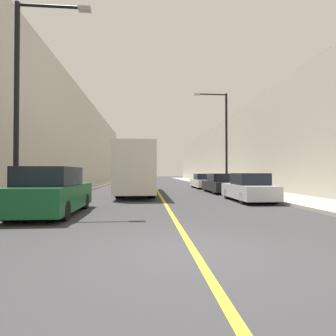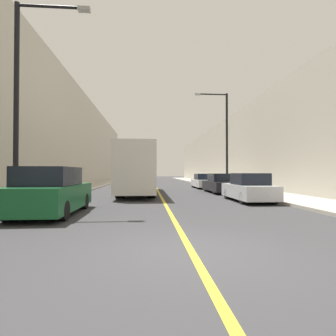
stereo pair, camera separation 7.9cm
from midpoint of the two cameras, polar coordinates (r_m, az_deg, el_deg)
name	(u,v)px [view 1 (the left image)]	position (r m, az deg, el deg)	size (l,w,h in m)	color
ground_plane	(194,252)	(5.62, 5.27, -17.68)	(200.00, 200.00, 0.00)	#38383A
sidewalk_left	(97,184)	(35.93, -15.21, -3.37)	(3.22, 72.00, 0.16)	#B2AA9E
sidewalk_right	(208,184)	(36.31, 8.62, -3.37)	(3.22, 72.00, 0.16)	#B2AA9E
building_row_left	(69,139)	(36.98, -20.71, 5.87)	(4.00, 72.00, 11.94)	#B7B2A3
building_row_right	(233,153)	(37.38, 14.01, 3.16)	(4.00, 72.00, 8.55)	#B7B2A3
road_center_line	(154,184)	(35.35, -3.23, -3.56)	(0.16, 72.00, 0.01)	gold
bus	(138,169)	(20.08, -6.75, -0.26)	(2.48, 11.37, 3.46)	silver
parked_suv_left	(52,192)	(11.01, -24.21, -4.89)	(2.04, 4.64, 1.82)	#145128
car_right_near	(249,189)	(15.29, 17.01, -4.34)	(1.82, 4.22, 1.57)	silver
car_right_mid	(219,184)	(21.10, 11.01, -3.45)	(1.77, 4.78, 1.53)	black
car_right_far	(203,182)	(26.85, 7.54, -2.96)	(1.85, 4.64, 1.48)	silver
street_lamp_left	(23,90)	(12.37, -29.12, 14.55)	(2.99, 0.24, 8.30)	black
street_lamp_right	(224,134)	(23.97, 11.92, 7.17)	(2.99, 0.24, 8.49)	black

